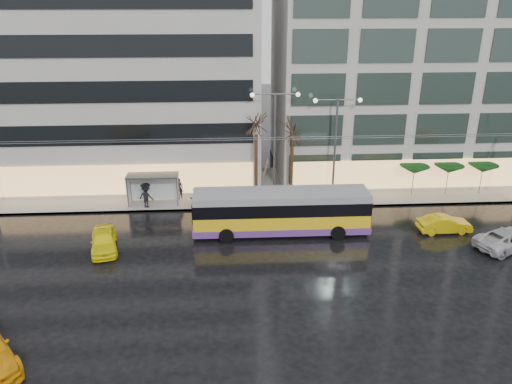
{
  "coord_description": "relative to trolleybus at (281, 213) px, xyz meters",
  "views": [
    {
      "loc": [
        -1.88,
        -28.18,
        16.33
      ],
      "look_at": [
        0.14,
        5.0,
        3.13
      ],
      "focal_mm": 35.0,
      "sensor_mm": 36.0,
      "label": 1
    }
  ],
  "objects": [
    {
      "name": "parasol_b",
      "position": [
        15.08,
        6.36,
        0.86
      ],
      "size": [
        2.5,
        2.5,
        2.65
      ],
      "color": "#595B60",
      "rests_on": "sidewalk"
    },
    {
      "name": "street_lamp_near",
      "position": [
        0.08,
        6.16,
        4.4
      ],
      "size": [
        3.96,
        0.36,
        9.03
      ],
      "color": "#595B60",
      "rests_on": "sidewalk"
    },
    {
      "name": "sidewalk",
      "position": [
        0.08,
        9.36,
        -1.51
      ],
      "size": [
        80.0,
        10.0,
        0.15
      ],
      "primitive_type": "cube",
      "color": "gray",
      "rests_on": "ground"
    },
    {
      "name": "catenary",
      "position": [
        -0.92,
        3.29,
        2.66
      ],
      "size": [
        42.24,
        5.12,
        7.0
      ],
      "color": "#595B60",
      "rests_on": "ground"
    },
    {
      "name": "pedestrian_b",
      "position": [
        -6.51,
        4.76,
        -0.61
      ],
      "size": [
        1.01,
        0.94,
        1.66
      ],
      "color": "black",
      "rests_on": "sidewalk"
    },
    {
      "name": "street_lamp_far",
      "position": [
        5.08,
        6.16,
        4.13
      ],
      "size": [
        3.96,
        0.36,
        8.53
      ],
      "color": "#595B60",
      "rests_on": "sidewalk"
    },
    {
      "name": "bus_shelter",
      "position": [
        -10.31,
        6.04,
        0.37
      ],
      "size": [
        4.2,
        1.6,
        2.51
      ],
      "color": "#595B60",
      "rests_on": "sidewalk"
    },
    {
      "name": "ground",
      "position": [
        -1.92,
        -4.64,
        -1.59
      ],
      "size": [
        140.0,
        140.0,
        0.0
      ],
      "primitive_type": "plane",
      "color": "black",
      "rests_on": "ground"
    },
    {
      "name": "pedestrian_c",
      "position": [
        -10.42,
        5.05,
        -0.31
      ],
      "size": [
        1.38,
        1.04,
        2.11
      ],
      "color": "black",
      "rests_on": "sidewalk"
    },
    {
      "name": "tree_b",
      "position": [
        1.58,
        6.56,
        4.81
      ],
      "size": [
        3.2,
        3.2,
        7.7
      ],
      "color": "black",
      "rests_on": "sidewalk"
    },
    {
      "name": "building_right",
      "position": [
        17.08,
        14.36,
        11.06
      ],
      "size": [
        32.0,
        14.0,
        25.0
      ],
      "primitive_type": "cube",
      "color": "#A8A6A1",
      "rests_on": "sidewalk"
    },
    {
      "name": "building_left",
      "position": [
        -17.92,
        14.36,
        9.56
      ],
      "size": [
        34.0,
        14.0,
        22.0
      ],
      "primitive_type": "cube",
      "color": "#A8A6A1",
      "rests_on": "sidewalk"
    },
    {
      "name": "kerb",
      "position": [
        0.08,
        4.41,
        -1.51
      ],
      "size": [
        80.0,
        0.1,
        0.15
      ],
      "primitive_type": "cube",
      "color": "slate",
      "rests_on": "ground"
    },
    {
      "name": "taxi_a",
      "position": [
        -12.33,
        -1.89,
        -0.87
      ],
      "size": [
        2.55,
        4.49,
        1.44
      ],
      "primitive_type": "imported",
      "rotation": [
        0.0,
        0.0,
        0.21
      ],
      "color": "#FFF10D",
      "rests_on": "ground"
    },
    {
      "name": "taxi_b",
      "position": [
        12.02,
        -0.59,
        -0.95
      ],
      "size": [
        3.91,
        1.45,
        1.28
      ],
      "primitive_type": "imported",
      "rotation": [
        0.0,
        0.0,
        1.6
      ],
      "color": "#D7B50B",
      "rests_on": "ground"
    },
    {
      "name": "sedan_silver",
      "position": [
        15.33,
        -3.3,
        -0.9
      ],
      "size": [
        5.43,
        3.98,
        1.37
      ],
      "primitive_type": "imported",
      "rotation": [
        0.0,
        0.0,
        1.96
      ],
      "color": "silver",
      "rests_on": "ground"
    },
    {
      "name": "pedestrian_a",
      "position": [
        -7.93,
        6.9,
        -0.01
      ],
      "size": [
        1.0,
        1.02,
        2.19
      ],
      "color": "black",
      "rests_on": "sidewalk"
    },
    {
      "name": "trolleybus",
      "position": [
        0.0,
        0.0,
        0.0
      ],
      "size": [
        12.68,
        4.98,
        5.87
      ],
      "color": "yellow",
      "rests_on": "ground"
    },
    {
      "name": "parasol_c",
      "position": [
        18.08,
        6.36,
        0.86
      ],
      "size": [
        2.5,
        2.5,
        2.65
      ],
      "color": "#595B60",
      "rests_on": "sidewalk"
    },
    {
      "name": "parasol_a",
      "position": [
        12.08,
        6.36,
        0.86
      ],
      "size": [
        2.5,
        2.5,
        2.65
      ],
      "color": "#595B60",
      "rests_on": "sidewalk"
    },
    {
      "name": "tree_a",
      "position": [
        -1.42,
        6.36,
        5.5
      ],
      "size": [
        3.2,
        3.2,
        8.4
      ],
      "color": "black",
      "rests_on": "sidewalk"
    }
  ]
}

